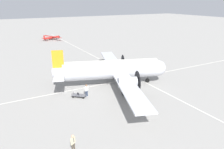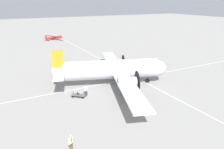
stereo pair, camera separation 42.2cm
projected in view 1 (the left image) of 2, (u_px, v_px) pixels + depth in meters
ground_plane at (112, 85)px, 35.16m from camera, size 300.00×300.00×0.00m
apron_line_eastwest at (139, 79)px, 37.60m from camera, size 120.00×0.16×0.01m
apron_line_northsouth at (109, 83)px, 35.91m from camera, size 0.16×120.00×0.01m
airliner_main at (115, 69)px, 34.41m from camera, size 27.03×18.18×5.94m
crew_foreground at (73, 141)px, 19.28m from camera, size 0.36×0.53×1.74m
passenger_boarding at (86, 89)px, 30.56m from camera, size 0.33×0.58×1.79m
suitcase_near_door at (78, 95)px, 30.64m from camera, size 0.45×0.15×0.61m
baggage_cart at (79, 95)px, 30.55m from camera, size 1.99×2.12×0.56m
light_aircraft_distant at (52, 37)px, 75.05m from camera, size 8.71×6.75×1.79m
traffic_cone at (137, 96)px, 30.39m from camera, size 0.35×0.35×0.46m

